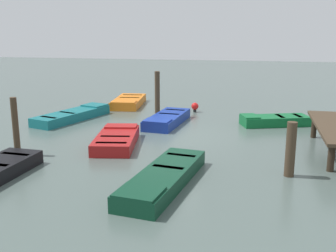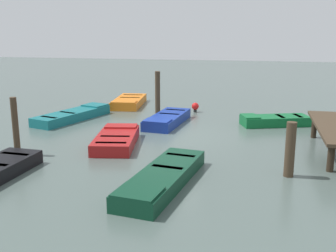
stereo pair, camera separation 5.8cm
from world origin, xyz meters
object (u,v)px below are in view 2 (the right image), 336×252
Objects in this scene: rowboat_green at (275,120)px; rowboat_orange at (129,102)px; rowboat_red at (116,139)px; mooring_piling_mid_left at (15,126)px; rowboat_dark_green at (163,178)px; marker_buoy at (195,107)px; rowboat_blue at (167,119)px; mooring_piling_near_left at (290,150)px; mooring_piling_far_right at (158,92)px; rowboat_teal at (73,115)px.

rowboat_green and rowboat_orange have the same top height.
mooring_piling_mid_left is at bearing 111.25° from rowboat_red.
marker_buoy is (-9.87, -0.60, 0.07)m from rowboat_dark_green.
rowboat_red is 0.91× the size of rowboat_orange.
marker_buoy reaches higher than rowboat_blue.
rowboat_blue is (-3.65, 1.06, -0.00)m from rowboat_red.
rowboat_dark_green is 2.73× the size of mooring_piling_near_left.
mooring_piling_far_right is at bearing -143.95° from mooring_piling_near_left.
mooring_piling_near_left reaches higher than rowboat_dark_green.
rowboat_green is 0.96× the size of rowboat_red.
marker_buoy reaches higher than rowboat_teal.
rowboat_green is 6.39× the size of marker_buoy.
mooring_piling_mid_left reaches higher than mooring_piling_near_left.
rowboat_green is at bearing -62.11° from rowboat_red.
rowboat_red is at bearing -135.76° from rowboat_dark_green.
marker_buoy reaches higher than rowboat_green.
mooring_piling_mid_left is (1.73, -2.85, 0.74)m from rowboat_red.
mooring_piling_near_left is 3.26× the size of marker_buoy.
rowboat_green is 1.60× the size of mooring_piling_mid_left.
rowboat_green is at bearing -67.60° from rowboat_teal.
mooring_piling_near_left reaches higher than rowboat_green.
mooring_piling_mid_left reaches higher than rowboat_teal.
rowboat_green is 10.50m from mooring_piling_mid_left.
mooring_piling_near_left reaches higher than rowboat_orange.
rowboat_green is 0.87× the size of rowboat_orange.
rowboat_dark_green is at bearing 72.73° from mooring_piling_mid_left.
rowboat_dark_green is at bearing 14.47° from mooring_piling_far_right.
mooring_piling_mid_left reaches higher than rowboat_blue.
mooring_piling_mid_left is (5.38, -3.91, 0.74)m from rowboat_blue.
marker_buoy is (-2.83, 0.81, 0.07)m from rowboat_blue.
mooring_piling_mid_left is 3.99× the size of marker_buoy.
rowboat_teal is (0.82, -9.00, -0.00)m from rowboat_green.
rowboat_dark_green is 5.63m from mooring_piling_mid_left.
rowboat_orange is at bearing 4.32° from rowboat_red.
mooring_piling_mid_left is (6.12, -8.50, 0.74)m from rowboat_green.
mooring_piling_far_right is (-5.87, 0.09, 0.82)m from rowboat_red.
mooring_piling_near_left is at bearing -104.02° from rowboat_teal.
rowboat_red is 3.81m from rowboat_blue.
rowboat_teal is at bearing 33.11° from rowboat_red.
rowboat_blue is at bearing -71.79° from rowboat_teal.
rowboat_green is 6.39m from mooring_piling_near_left.
marker_buoy is at bearing 169.63° from rowboat_blue.
mooring_piling_far_right is (-9.25, -2.39, 0.82)m from rowboat_dark_green.
mooring_piling_near_left reaches higher than rowboat_blue.
mooring_piling_far_right is (-2.21, -0.97, 0.82)m from rowboat_blue.
rowboat_blue is 2.55m from mooring_piling_far_right.
rowboat_dark_green is 1.22× the size of rowboat_orange.
rowboat_teal is at bearing -60.93° from marker_buoy.
mooring_piling_far_right reaches higher than rowboat_dark_green.
mooring_piling_near_left is 9.33m from marker_buoy.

